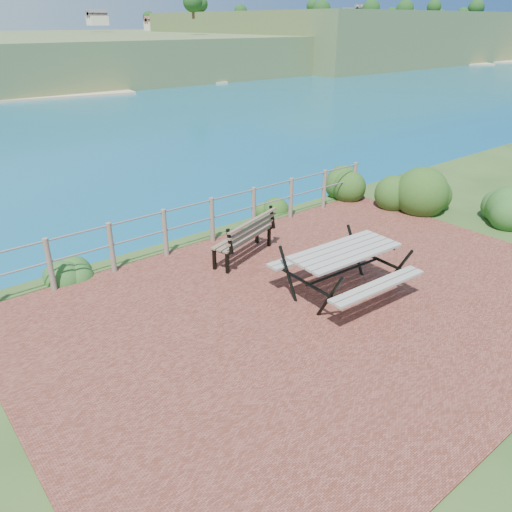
{
  "coord_description": "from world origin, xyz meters",
  "views": [
    {
      "loc": [
        -5.58,
        -5.03,
        4.39
      ],
      "look_at": [
        -0.72,
        0.96,
        0.75
      ],
      "focal_mm": 35.0,
      "sensor_mm": 36.0,
      "label": 1
    }
  ],
  "objects": [
    {
      "name": "shrub_right_front",
      "position": [
        5.21,
        2.04,
        0.0
      ],
      "size": [
        1.45,
        1.45,
        2.06
      ],
      "primitive_type": "ellipsoid",
      "color": "#193E13",
      "rests_on": "ground"
    },
    {
      "name": "shrub_right_edge",
      "position": [
        4.86,
        3.5,
        0.0
      ],
      "size": [
        1.14,
        1.14,
        1.62
      ],
      "primitive_type": "ellipsoid",
      "color": "#193E13",
      "rests_on": "ground"
    },
    {
      "name": "shrub_lip_east",
      "position": [
        2.36,
        4.25,
        0.0
      ],
      "size": [
        0.7,
        0.7,
        0.41
      ],
      "primitive_type": "ellipsoid",
      "color": "#193E13",
      "rests_on": "ground"
    },
    {
      "name": "picnic_table",
      "position": [
        0.46,
        0.01,
        0.54
      ],
      "size": [
        2.02,
        1.73,
        0.84
      ],
      "rotation": [
        0.0,
        0.0,
        -0.05
      ],
      "color": "gray",
      "rests_on": "ground"
    },
    {
      "name": "distant_bay",
      "position": [
        173.07,
        202.61,
        -1.52
      ],
      "size": [
        290.0,
        232.36,
        24.0
      ],
      "color": "#466231",
      "rests_on": "ground"
    },
    {
      "name": "safety_railing",
      "position": [
        0.0,
        3.35,
        0.57
      ],
      "size": [
        9.4,
        0.1,
        1.0
      ],
      "color": "#6B5B4C",
      "rests_on": "ground"
    },
    {
      "name": "shrub_lip_west",
      "position": [
        -3.06,
        3.69,
        0.0
      ],
      "size": [
        0.78,
        0.78,
        0.53
      ],
      "primitive_type": "ellipsoid",
      "color": "#225A21",
      "rests_on": "ground"
    },
    {
      "name": "park_bench",
      "position": [
        0.02,
        2.29,
        0.61
      ],
      "size": [
        1.69,
        0.9,
        0.93
      ],
      "rotation": [
        0.0,
        0.0,
        0.32
      ],
      "color": "brown",
      "rests_on": "ground"
    },
    {
      "name": "ground",
      "position": [
        0.0,
        0.0,
        0.0
      ],
      "size": [
        10.0,
        7.0,
        0.12
      ],
      "primitive_type": "cube",
      "color": "brown",
      "rests_on": "ground"
    },
    {
      "name": "shrub_right_back",
      "position": [
        6.04,
        -0.14,
        0.0
      ],
      "size": [
        1.07,
        1.07,
        1.53
      ],
      "primitive_type": "ellipsoid",
      "color": "#225A21",
      "rests_on": "ground"
    }
  ]
}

